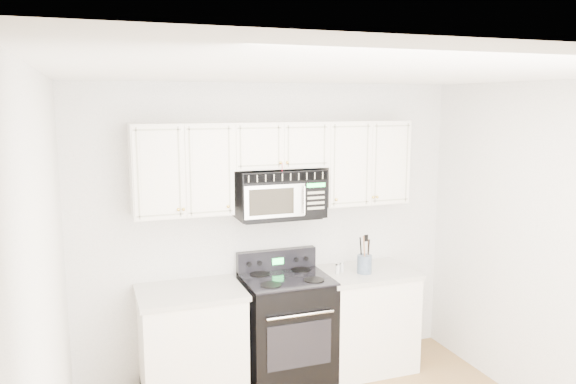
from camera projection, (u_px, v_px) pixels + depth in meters
name	position (u px, v px, depth m)	size (l,w,h in m)	color
room	(359.00, 289.00, 3.45)	(3.51, 3.51, 2.61)	olive
base_cabinet_left	(192.00, 347.00, 4.66)	(0.86, 0.65, 0.92)	white
base_cabinet_right	(364.00, 322.00, 5.19)	(0.86, 0.65, 0.92)	white
range	(286.00, 327.00, 4.93)	(0.74, 0.67, 1.11)	black
upper_cabinets	(277.00, 161.00, 4.82)	(2.44, 0.37, 0.75)	white
microwave	(279.00, 193.00, 4.84)	(0.75, 0.43, 0.42)	black
utensil_crock	(364.00, 263.00, 5.01)	(0.13, 0.13, 0.35)	slate
shaker_salt	(342.00, 267.00, 5.04)	(0.04, 0.04, 0.09)	#BDBDBE
shaker_pepper	(338.00, 269.00, 4.99)	(0.04, 0.04, 0.10)	#BDBDBE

